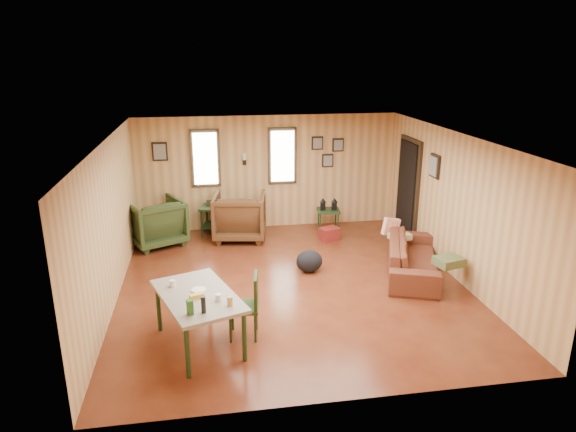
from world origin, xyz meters
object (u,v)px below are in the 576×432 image
recliner_brown (240,214)px  dining_table (198,299)px  end_table (215,215)px  sofa (413,251)px  side_table (328,209)px  recliner_green (156,220)px

recliner_brown → dining_table: 4.02m
end_table → sofa: bearing=-38.4°
side_table → dining_table: 4.85m
side_table → dining_table: size_ratio=0.46×
sofa → end_table: (-3.26, 2.59, 0.01)m
sofa → end_table: size_ratio=2.79×
side_table → end_table: bearing=173.7°
sofa → recliner_brown: (-2.78, 2.22, 0.12)m
sofa → dining_table: (-3.59, -1.72, 0.26)m
recliner_brown → recliner_green: size_ratio=1.04×
recliner_brown → end_table: (-0.48, 0.37, -0.11)m
dining_table → side_table: bearing=37.1°
end_table → side_table: side_table is taller
sofa → recliner_green: bearing=84.2°
recliner_brown → side_table: bearing=-167.5°
recliner_brown → side_table: recliner_brown is taller
recliner_green → recliner_brown: bearing=156.8°
recliner_brown → dining_table: size_ratio=0.64×
recliner_brown → recliner_green: (-1.65, -0.08, -0.02)m
dining_table → recliner_green: bearing=82.8°
sofa → side_table: (-0.92, 2.33, 0.10)m
sofa → end_table: bearing=71.6°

